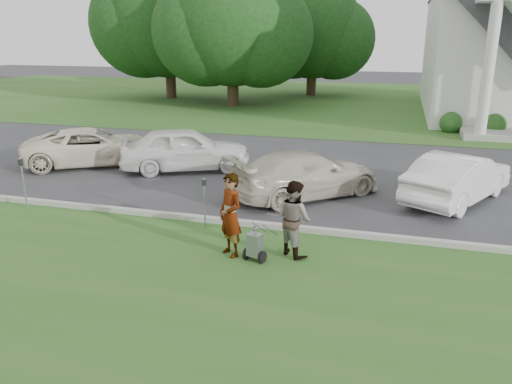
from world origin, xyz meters
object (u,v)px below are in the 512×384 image
at_px(car_b, 185,149).
at_px(parking_meter_near, 204,197).
at_px(tree_back, 313,34).
at_px(parking_meter_far, 23,178).
at_px(person_left, 230,216).
at_px(car_c, 305,174).
at_px(tree_left, 232,27).
at_px(tree_far, 168,20).
at_px(person_right, 294,219).
at_px(striping_cart, 255,245).
at_px(car_a, 92,147).
at_px(car_d, 458,177).

bearing_deg(car_b, parking_meter_near, -176.40).
distance_m(tree_back, parking_meter_far, 30.26).
distance_m(tree_back, person_left, 31.63).
height_order(tree_back, person_left, tree_back).
xyz_separation_m(tree_back, car_c, (4.43, -26.58, -4.05)).
relative_size(tree_left, car_b, 2.35).
bearing_deg(car_b, tree_left, -11.98).
xyz_separation_m(tree_far, car_b, (9.79, -19.73, -4.92)).
bearing_deg(person_right, striping_cart, 75.37).
relative_size(tree_far, car_a, 2.41).
distance_m(parking_meter_near, car_b, 5.70).
xyz_separation_m(tree_left, parking_meter_near, (6.50, -21.75, -4.32)).
xyz_separation_m(person_left, person_right, (1.30, 0.40, -0.08)).
relative_size(person_left, car_b, 0.40).
bearing_deg(parking_meter_far, car_a, 103.11).
bearing_deg(person_right, car_b, -11.08).
bearing_deg(person_left, car_c, 118.37).
relative_size(tree_left, person_right, 6.36).
bearing_deg(tree_far, car_c, -56.22).
bearing_deg(tree_left, car_d, -54.46).
height_order(car_a, car_d, car_d).
xyz_separation_m(tree_back, striping_cart, (4.25, -31.33, -4.37)).
bearing_deg(person_left, car_d, 84.43).
height_order(tree_far, car_a, tree_far).
distance_m(striping_cart, parking_meter_near, 2.39).
xyz_separation_m(tree_left, car_a, (0.15, -16.92, -4.44)).
bearing_deg(car_a, tree_back, -40.55).
bearing_deg(car_a, car_d, -125.91).
distance_m(car_a, car_d, 12.62).
distance_m(person_left, car_d, 7.38).
bearing_deg(parking_meter_near, tree_back, 94.80).
bearing_deg(car_b, car_c, -136.42).
bearing_deg(striping_cart, car_a, 157.34).
height_order(person_right, car_b, person_right).
distance_m(tree_far, parking_meter_far, 26.39).
relative_size(person_right, car_c, 0.36).
relative_size(striping_cart, parking_meter_far, 0.65).
bearing_deg(tree_far, person_left, -62.45).
height_order(car_b, car_d, car_b).
height_order(striping_cart, parking_meter_near, parking_meter_near).
xyz_separation_m(tree_back, parking_meter_far, (-2.69, -29.90, -3.80)).
bearing_deg(tree_far, car_b, -63.61).
distance_m(tree_left, car_a, 17.49).
relative_size(person_left, car_a, 0.38).
bearing_deg(car_c, tree_back, -34.43).
bearing_deg(car_c, striping_cart, 133.82).
distance_m(tree_back, striping_cart, 31.92).
xyz_separation_m(tree_left, striping_cart, (8.25, -23.33, -4.75)).
height_order(striping_cart, car_d, car_d).
height_order(tree_left, tree_far, tree_far).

